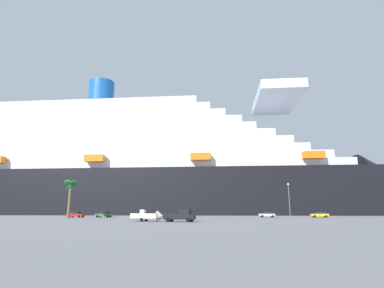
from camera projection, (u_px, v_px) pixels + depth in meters
name	position (u px, v px, depth m)	size (l,w,h in m)	color
ground_plane	(171.00, 216.00, 104.51)	(600.00, 600.00, 0.00)	gray
cruise_ship	(146.00, 170.00, 140.30)	(226.07, 47.60, 68.67)	black
pickup_truck	(181.00, 216.00, 54.42)	(5.92, 3.31, 2.20)	black
small_boat_on_trailer	(149.00, 216.00, 55.97)	(7.05, 3.40, 2.15)	#595960
palm_tree	(70.00, 188.00, 76.04)	(3.56, 3.54, 9.44)	brown
street_lamp	(289.00, 196.00, 81.16)	(0.56, 0.56, 9.11)	slate
parked_car_yellow_taxi	(320.00, 214.00, 86.46)	(4.84, 2.20, 1.58)	yellow
parked_car_silver_sedan	(267.00, 214.00, 87.44)	(4.46, 2.13, 1.58)	silver
parked_car_red_hatchback	(76.00, 215.00, 85.48)	(4.89, 2.61, 1.58)	red
parked_car_green_wagon	(104.00, 214.00, 86.48)	(4.85, 2.60, 1.58)	#2D723F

